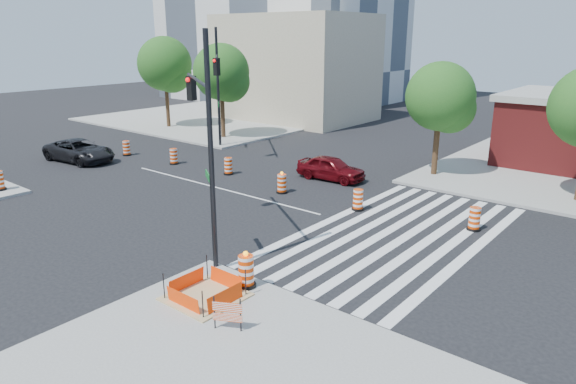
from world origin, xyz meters
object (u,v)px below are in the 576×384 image
(dark_suv, at_px, (79,151))
(signal_pole_nw, at_px, (217,79))
(signal_pole_se, at_px, (203,124))
(red_coupe, at_px, (331,168))

(dark_suv, distance_m, signal_pole_nw, 10.48)
(dark_suv, height_order, signal_pole_nw, signal_pole_nw)
(signal_pole_nw, bearing_deg, signal_pole_se, -1.42)
(red_coupe, bearing_deg, dark_suv, 109.81)
(signal_pole_se, bearing_deg, signal_pole_nw, -10.49)
(signal_pole_se, distance_m, signal_pole_nw, 17.92)
(dark_suv, bearing_deg, signal_pole_se, -111.42)
(signal_pole_nw, bearing_deg, red_coupe, 37.74)
(dark_suv, xyz_separation_m, signal_pole_nw, (5.20, 7.92, 4.48))
(red_coupe, relative_size, dark_suv, 0.78)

